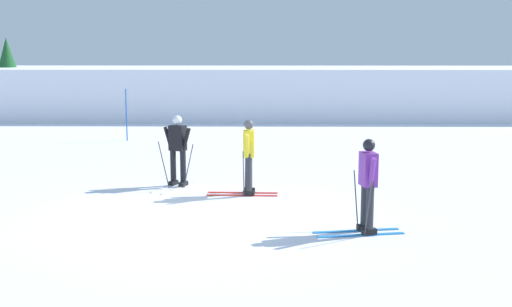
{
  "coord_description": "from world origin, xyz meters",
  "views": [
    {
      "loc": [
        1.51,
        -12.45,
        3.3
      ],
      "look_at": [
        1.33,
        2.22,
        0.9
      ],
      "focal_mm": 45.6,
      "sensor_mm": 36.0,
      "label": 1
    }
  ],
  "objects_px": {
    "skier_purple": "(367,183)",
    "trail_marker_pole": "(126,115)",
    "skier_black": "(178,149)",
    "conifer_far_left": "(8,71)",
    "skier_yellow": "(249,155)"
  },
  "relations": [
    {
      "from": "conifer_far_left",
      "to": "trail_marker_pole",
      "type": "bearing_deg",
      "value": -48.91
    },
    {
      "from": "skier_purple",
      "to": "conifer_far_left",
      "type": "xyz_separation_m",
      "value": [
        -14.33,
        20.36,
        1.24
      ]
    },
    {
      "from": "trail_marker_pole",
      "to": "conifer_far_left",
      "type": "relative_size",
      "value": 0.49
    },
    {
      "from": "skier_purple",
      "to": "conifer_far_left",
      "type": "distance_m",
      "value": 24.93
    },
    {
      "from": "skier_purple",
      "to": "skier_black",
      "type": "distance_m",
      "value": 5.56
    },
    {
      "from": "skier_yellow",
      "to": "trail_marker_pole",
      "type": "xyz_separation_m",
      "value": [
        -4.56,
        8.59,
        0.01
      ]
    },
    {
      "from": "skier_yellow",
      "to": "conifer_far_left",
      "type": "relative_size",
      "value": 0.45
    },
    {
      "from": "skier_purple",
      "to": "trail_marker_pole",
      "type": "bearing_deg",
      "value": 120.05
    },
    {
      "from": "conifer_far_left",
      "to": "skier_yellow",
      "type": "bearing_deg",
      "value": -54.91
    },
    {
      "from": "skier_black",
      "to": "trail_marker_pole",
      "type": "bearing_deg",
      "value": 110.26
    },
    {
      "from": "skier_black",
      "to": "trail_marker_pole",
      "type": "height_order",
      "value": "trail_marker_pole"
    },
    {
      "from": "skier_yellow",
      "to": "skier_purple",
      "type": "bearing_deg",
      "value": -54.57
    },
    {
      "from": "trail_marker_pole",
      "to": "conifer_far_left",
      "type": "bearing_deg",
      "value": 131.09
    },
    {
      "from": "skier_yellow",
      "to": "skier_purple",
      "type": "relative_size",
      "value": 1.0
    },
    {
      "from": "skier_black",
      "to": "conifer_far_left",
      "type": "height_order",
      "value": "conifer_far_left"
    }
  ]
}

